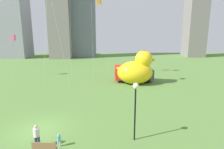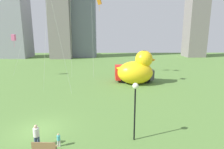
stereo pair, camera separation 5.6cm
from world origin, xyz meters
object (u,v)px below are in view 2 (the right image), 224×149
(box_truck, at_px, (133,73))
(kite_orange, at_px, (99,2))
(park_bench, at_px, (44,147))
(lamppost, at_px, (135,98))
(person_adult, at_px, (36,135))
(kite_pink, at_px, (14,38))
(person_child, at_px, (59,139))
(giant_inflatable_duck, at_px, (137,70))

(box_truck, xyz_separation_m, kite_orange, (-5.90, 5.03, 12.42))
(park_bench, height_order, kite_orange, kite_orange)
(box_truck, bearing_deg, lamppost, -97.29)
(kite_orange, bearing_deg, person_adult, -98.44)
(lamppost, relative_size, kite_pink, 0.56)
(park_bench, relative_size, lamppost, 0.36)
(box_truck, relative_size, kite_pink, 0.81)
(person_child, bearing_deg, box_truck, 67.41)
(lamppost, relative_size, box_truck, 0.69)
(park_bench, bearing_deg, kite_pink, 118.62)
(lamppost, bearing_deg, box_truck, 82.71)
(kite_orange, bearing_deg, giant_inflatable_duck, -45.97)
(person_adult, height_order, kite_orange, kite_orange)
(park_bench, xyz_separation_m, kite_pink, (-12.96, 23.75, 6.98))
(person_adult, height_order, box_truck, box_truck)
(lamppost, distance_m, box_truck, 18.54)
(lamppost, height_order, kite_orange, kite_orange)
(giant_inflatable_duck, bearing_deg, person_child, -115.23)
(kite_pink, relative_size, kite_orange, 0.55)
(park_bench, height_order, person_adult, person_adult)
(lamppost, bearing_deg, kite_pink, 131.02)
(person_adult, distance_m, kite_pink, 26.80)
(person_child, xyz_separation_m, giant_inflatable_duck, (8.29, 17.59, 1.79))
(person_child, relative_size, lamppost, 0.22)
(lamppost, bearing_deg, giant_inflatable_duck, 80.87)
(person_adult, relative_size, box_truck, 0.26)
(park_bench, height_order, lamppost, lamppost)
(park_bench, bearing_deg, kite_orange, 83.61)
(kite_pink, bearing_deg, park_bench, -61.38)
(person_child, height_order, lamppost, lamppost)
(giant_inflatable_duck, xyz_separation_m, lamppost, (-2.71, -16.84, 1.06))
(kite_pink, bearing_deg, person_child, -59.11)
(person_child, height_order, giant_inflatable_duck, giant_inflatable_duck)
(person_child, xyz_separation_m, lamppost, (5.58, 0.75, 2.85))
(park_bench, relative_size, person_child, 1.63)
(person_adult, xyz_separation_m, lamppost, (7.13, 0.78, 2.46))
(box_truck, bearing_deg, person_adult, -116.42)
(giant_inflatable_duck, distance_m, kite_pink, 23.22)
(box_truck, bearing_deg, kite_orange, 139.57)
(park_bench, xyz_separation_m, giant_inflatable_duck, (9.05, 18.40, 1.87))
(person_adult, xyz_separation_m, kite_orange, (3.57, 24.09, 12.93))
(person_child, distance_m, kite_pink, 27.61)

